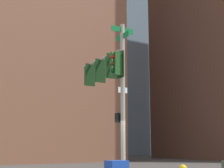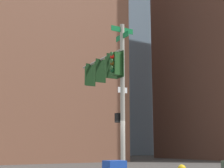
# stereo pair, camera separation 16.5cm
# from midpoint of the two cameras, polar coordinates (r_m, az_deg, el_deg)

# --- Properties ---
(signal_pole_assembly) EXTENTS (4.45, 1.16, 6.76)m
(signal_pole_assembly) POSITION_cam_midpoint_polar(r_m,az_deg,el_deg) (15.25, -0.39, 1.22)
(signal_pole_assembly) COLOR #9E998C
(signal_pole_assembly) RESTS_ON ground_plane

